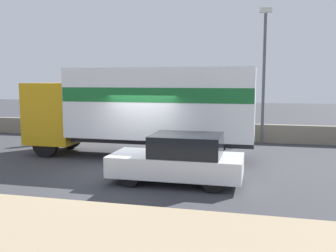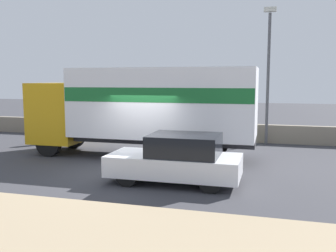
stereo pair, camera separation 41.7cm
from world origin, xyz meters
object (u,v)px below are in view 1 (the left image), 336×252
Objects in this scene: car_hatchback at (179,159)px; pedestrian at (52,125)px; street_lamp at (264,66)px; box_truck at (144,105)px.

pedestrian reaches higher than car_hatchback.
car_hatchback is 2.25× the size of pedestrian.
pedestrian is at bearing -166.63° from street_lamp.
pedestrian is at bearing -20.40° from box_truck.
street_lamp is at bearing -136.90° from box_truck.
car_hatchback is (2.11, -3.39, -1.34)m from box_truck.
box_truck is at bearing -20.40° from pedestrian.
street_lamp is 10.43m from pedestrian.
pedestrian is (-7.33, 5.33, 0.18)m from car_hatchback.
street_lamp is 3.67× the size of pedestrian.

